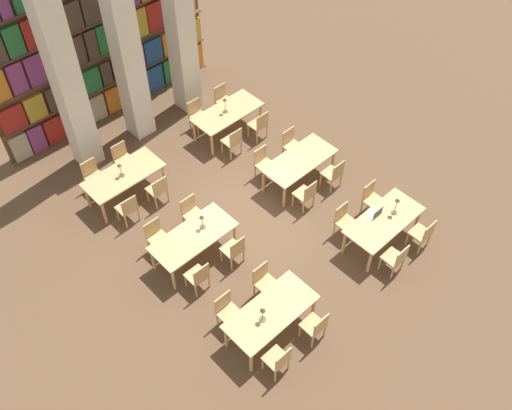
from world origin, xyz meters
TOP-DOWN VIEW (x-y plane):
  - ground_plane at (0.00, 0.00)m, footprint 40.00×40.00m
  - bookshelf_bank at (-0.00, 5.51)m, footprint 6.37×0.35m
  - pillar_left at (-1.64, 4.29)m, footprint 0.57×0.57m
  - pillar_center at (0.00, 4.29)m, footprint 0.57×0.57m
  - pillar_right at (1.64, 4.29)m, footprint 0.57×0.57m
  - reading_table_0 at (-1.70, -2.47)m, footprint 1.88×0.87m
  - chair_0 at (-2.21, -3.19)m, footprint 0.42×0.40m
  - chair_1 at (-2.21, -1.75)m, footprint 0.42×0.40m
  - chair_2 at (-1.19, -3.19)m, footprint 0.42×0.40m
  - chair_3 at (-1.19, -1.75)m, footprint 0.42×0.40m
  - desk_lamp_0 at (-1.94, -2.49)m, footprint 0.14×0.14m
  - reading_table_1 at (1.71, -2.54)m, footprint 1.88×0.87m
  - chair_4 at (1.25, -3.26)m, footprint 0.42×0.40m
  - chair_5 at (1.25, -1.82)m, footprint 0.42×0.40m
  - chair_6 at (2.22, -3.26)m, footprint 0.42×0.40m
  - chair_7 at (2.22, -1.82)m, footprint 0.42×0.40m
  - desk_lamp_1 at (2.02, -2.57)m, footprint 0.14×0.14m
  - laptop at (1.66, -2.30)m, footprint 0.32×0.22m
  - reading_table_2 at (-1.62, -0.01)m, footprint 1.88×0.87m
  - chair_8 at (-2.10, -0.73)m, footprint 0.42×0.40m
  - chair_9 at (-2.10, 0.71)m, footprint 0.42×0.40m
  - chair_10 at (-1.10, -0.73)m, footprint 0.42×0.40m
  - chair_11 at (-1.10, 0.71)m, footprint 0.42×0.40m
  - desk_lamp_2 at (-1.32, 0.03)m, footprint 0.14×0.14m
  - reading_table_3 at (1.72, 0.04)m, footprint 1.88×0.87m
  - chair_12 at (1.20, -0.68)m, footprint 0.42×0.40m
  - chair_13 at (1.20, 0.76)m, footprint 0.42×0.40m
  - chair_14 at (2.18, -0.68)m, footprint 0.42×0.40m
  - chair_15 at (2.18, 0.76)m, footprint 0.42×0.40m
  - reading_table_4 at (-1.65, 2.54)m, footprint 1.88×0.87m
  - chair_16 at (-2.08, 1.82)m, footprint 0.42×0.40m
  - chair_17 at (-2.08, 3.26)m, footprint 0.42×0.40m
  - chair_18 at (-1.22, 1.82)m, footprint 0.42×0.40m
  - chair_19 at (-1.22, 3.26)m, footprint 0.42×0.40m
  - desk_lamp_3 at (-1.70, 2.53)m, footprint 0.14×0.14m
  - reading_table_5 at (1.65, 2.58)m, footprint 1.88×0.87m
  - chair_20 at (1.19, 1.86)m, footprint 0.42×0.40m
  - chair_21 at (1.19, 3.30)m, footprint 0.42×0.40m
  - chair_22 at (2.11, 1.86)m, footprint 0.42×0.40m
  - chair_23 at (2.11, 3.30)m, footprint 0.42×0.40m
  - desk_lamp_4 at (1.60, 2.60)m, footprint 0.14×0.14m

SIDE VIEW (x-z plane):
  - ground_plane at x=0.00m, z-range 0.00..0.00m
  - chair_0 at x=-2.21m, z-range 0.03..0.91m
  - chair_1 at x=-2.21m, z-range 0.03..0.91m
  - chair_2 at x=-1.19m, z-range 0.03..0.91m
  - chair_3 at x=-1.19m, z-range 0.03..0.91m
  - chair_4 at x=1.25m, z-range 0.03..0.91m
  - chair_5 at x=1.25m, z-range 0.03..0.91m
  - chair_6 at x=2.22m, z-range 0.03..0.91m
  - chair_7 at x=2.22m, z-range 0.03..0.91m
  - chair_8 at x=-2.10m, z-range 0.03..0.91m
  - chair_9 at x=-2.10m, z-range 0.03..0.91m
  - chair_10 at x=-1.10m, z-range 0.03..0.91m
  - chair_11 at x=-1.10m, z-range 0.03..0.91m
  - chair_12 at x=1.20m, z-range 0.03..0.91m
  - chair_13 at x=1.20m, z-range 0.03..0.91m
  - chair_14 at x=2.18m, z-range 0.03..0.91m
  - chair_15 at x=2.18m, z-range 0.03..0.91m
  - chair_16 at x=-2.08m, z-range 0.03..0.91m
  - chair_17 at x=-2.08m, z-range 0.03..0.91m
  - chair_18 at x=-1.22m, z-range 0.03..0.91m
  - chair_19 at x=-1.22m, z-range 0.03..0.91m
  - chair_20 at x=1.19m, z-range 0.03..0.91m
  - chair_21 at x=1.19m, z-range 0.03..0.91m
  - chair_22 at x=2.11m, z-range 0.03..0.91m
  - chair_23 at x=2.11m, z-range 0.03..0.91m
  - reading_table_0 at x=-1.70m, z-range 0.29..1.03m
  - reading_table_1 at x=1.71m, z-range 0.29..1.03m
  - reading_table_2 at x=-1.62m, z-range 0.29..1.03m
  - reading_table_3 at x=1.72m, z-range 0.29..1.03m
  - reading_table_4 at x=-1.65m, z-range 0.29..1.03m
  - reading_table_5 at x=1.65m, z-range 0.29..1.03m
  - laptop at x=1.66m, z-range 0.67..0.89m
  - desk_lamp_3 at x=-1.70m, z-range 0.81..1.19m
  - desk_lamp_0 at x=-1.94m, z-range 0.81..1.19m
  - desk_lamp_2 at x=-1.32m, z-range 0.81..1.20m
  - desk_lamp_4 at x=1.60m, z-range 0.82..1.26m
  - desk_lamp_1 at x=2.02m, z-range 0.82..1.29m
  - bookshelf_bank at x=0.00m, z-range -0.08..5.42m
  - pillar_left at x=-1.64m, z-range 0.00..6.00m
  - pillar_center at x=0.00m, z-range 0.00..6.00m
  - pillar_right at x=1.64m, z-range 0.00..6.00m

